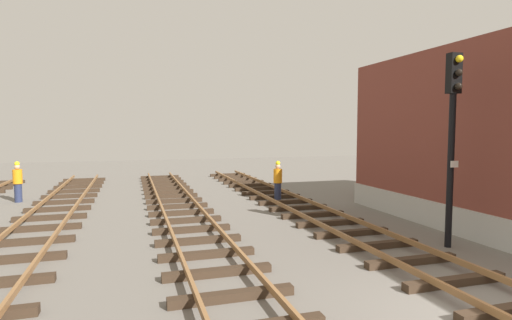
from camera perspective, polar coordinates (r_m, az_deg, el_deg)
The scene contains 4 objects.
ground_plane at distance 8.67m, azimuth 29.22°, elevation -18.83°, with size 80.00×80.00×0.00m, color slate.
signal_mast at distance 12.58m, azimuth 25.68°, elevation 4.18°, with size 0.36×0.40×5.40m.
track_worker_foreground at distance 18.96m, azimuth 3.05°, elevation -2.96°, with size 0.40×0.40×1.87m.
track_worker_distant at distance 21.59m, azimuth -30.25°, elevation -2.65°, with size 0.40×0.40×1.87m.
Camera 1 is at (-5.86, -5.45, 3.33)m, focal length 28.73 mm.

